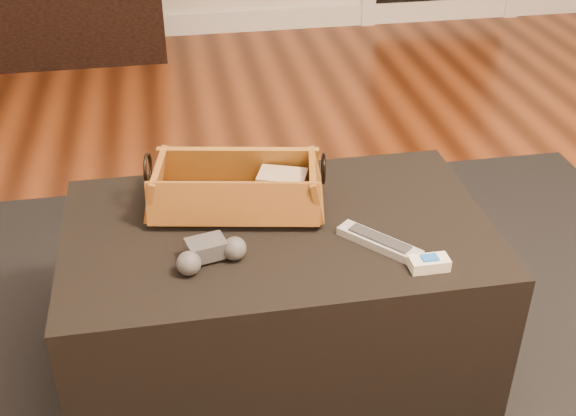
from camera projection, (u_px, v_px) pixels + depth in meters
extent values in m
cube|color=brown|center=(330.00, 367.00, 1.91)|extent=(5.00, 5.50, 0.01)
cube|color=white|center=(224.00, 22.00, 4.15)|extent=(5.00, 0.04, 0.12)
cube|color=black|center=(8.00, 1.00, 3.67)|extent=(1.54, 0.45, 0.61)
cube|color=black|center=(282.00, 372.00, 1.88)|extent=(2.60, 2.00, 0.01)
cube|color=black|center=(279.00, 296.00, 1.80)|extent=(1.00, 0.60, 0.42)
cube|color=black|center=(228.00, 202.00, 1.73)|extent=(0.22, 0.07, 0.02)
cube|color=tan|center=(282.00, 185.00, 1.76)|extent=(0.14, 0.11, 0.06)
cube|color=#AB7126|center=(237.00, 205.00, 1.76)|extent=(0.39, 0.23, 0.01)
cube|color=#A77125|center=(239.00, 165.00, 1.80)|extent=(0.40, 0.11, 0.11)
cube|color=#965B21|center=(233.00, 204.00, 1.65)|extent=(0.40, 0.11, 0.11)
cube|color=#976422|center=(316.00, 184.00, 1.72)|extent=(0.07, 0.20, 0.11)
cube|color=#A36524|center=(156.00, 183.00, 1.73)|extent=(0.07, 0.20, 0.11)
torus|color=black|center=(323.00, 169.00, 1.70)|extent=(0.02, 0.08, 0.08)
torus|color=black|center=(148.00, 168.00, 1.70)|extent=(0.02, 0.08, 0.08)
cube|color=#3A3B3E|center=(206.00, 248.00, 1.57)|extent=(0.09, 0.08, 0.04)
sphere|color=#424246|center=(189.00, 263.00, 1.52)|extent=(0.07, 0.07, 0.05)
sphere|color=#404044|center=(235.00, 249.00, 1.57)|extent=(0.07, 0.07, 0.05)
cube|color=#B5B9BD|center=(379.00, 243.00, 1.62)|extent=(0.17, 0.18, 0.02)
cube|color=#29292C|center=(380.00, 238.00, 1.61)|extent=(0.12, 0.13, 0.00)
cube|color=white|center=(429.00, 264.00, 1.54)|extent=(0.08, 0.04, 0.03)
cube|color=blue|center=(430.00, 258.00, 1.54)|extent=(0.04, 0.03, 0.01)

